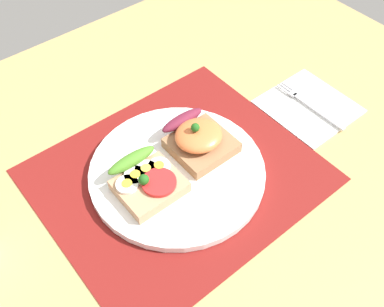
{
  "coord_description": "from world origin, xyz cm",
  "views": [
    {
      "loc": [
        -25.48,
        -34.91,
        56.44
      ],
      "look_at": [
        3.0,
        0.0,
        3.08
      ],
      "focal_mm": 42.01,
      "sensor_mm": 36.0,
      "label": 1
    }
  ],
  "objects_px": {
    "plate": "(177,172)",
    "sandwich_salmon": "(198,139)",
    "fork": "(308,104)",
    "napkin": "(309,106)",
    "sandwich_egg_tomato": "(147,181)"
  },
  "relations": [
    {
      "from": "plate",
      "to": "sandwich_salmon",
      "type": "bearing_deg",
      "value": 14.34
    },
    {
      "from": "plate",
      "to": "fork",
      "type": "xyz_separation_m",
      "value": [
        0.28,
        -0.03,
        -0.0
      ]
    },
    {
      "from": "plate",
      "to": "napkin",
      "type": "xyz_separation_m",
      "value": [
        0.28,
        -0.03,
        -0.01
      ]
    },
    {
      "from": "plate",
      "to": "sandwich_salmon",
      "type": "height_order",
      "value": "sandwich_salmon"
    },
    {
      "from": "plate",
      "to": "napkin",
      "type": "height_order",
      "value": "plate"
    },
    {
      "from": "plate",
      "to": "sandwich_salmon",
      "type": "distance_m",
      "value": 0.06
    },
    {
      "from": "napkin",
      "to": "fork",
      "type": "height_order",
      "value": "fork"
    },
    {
      "from": "sandwich_salmon",
      "to": "napkin",
      "type": "xyz_separation_m",
      "value": [
        0.22,
        -0.04,
        -0.03
      ]
    },
    {
      "from": "fork",
      "to": "sandwich_egg_tomato",
      "type": "bearing_deg",
      "value": 175.07
    },
    {
      "from": "plate",
      "to": "fork",
      "type": "bearing_deg",
      "value": -5.49
    },
    {
      "from": "plate",
      "to": "fork",
      "type": "height_order",
      "value": "plate"
    },
    {
      "from": "sandwich_salmon",
      "to": "fork",
      "type": "height_order",
      "value": "sandwich_salmon"
    },
    {
      "from": "plate",
      "to": "fork",
      "type": "relative_size",
      "value": 1.83
    },
    {
      "from": "sandwich_salmon",
      "to": "sandwich_egg_tomato",
      "type": "bearing_deg",
      "value": -173.8
    },
    {
      "from": "napkin",
      "to": "fork",
      "type": "xyz_separation_m",
      "value": [
        -0.0,
        0.0,
        0.0
      ]
    }
  ]
}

